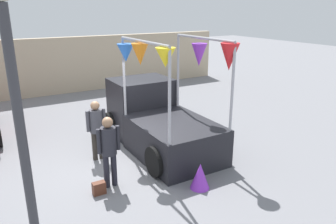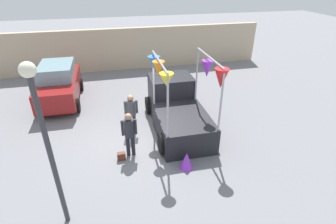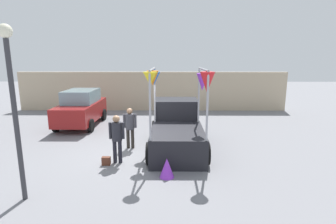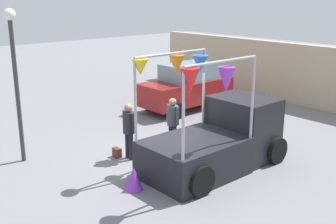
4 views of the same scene
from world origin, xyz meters
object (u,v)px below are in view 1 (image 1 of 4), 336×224
Objects in this scene: vendor_truck at (156,117)px; folded_kite_bundle_violet at (200,176)px; person_customer at (109,145)px; person_vendor at (96,125)px; street_lamp at (18,111)px; handbag at (99,188)px.

vendor_truck is 2.80m from folded_kite_bundle_violet.
vendor_truck is 2.46× the size of person_customer.
folded_kite_bundle_violet is (1.48, -2.60, -0.67)m from person_vendor.
person_vendor is (0.22, 1.49, -0.03)m from person_customer.
street_lamp is (-2.12, -3.87, 1.79)m from person_vendor.
vendor_truck is at bearing 45.20° from street_lamp.
folded_kite_bundle_violet is at bearing -33.17° from person_customer.
handbag is at bearing -150.26° from person_customer.
street_lamp is at bearing -128.76° from person_customer.
person_customer is 1.51m from person_vendor.
person_vendor is at bearing 119.69° from folded_kite_bundle_violet.
handbag is 0.07× the size of street_lamp.
person_customer is at bearing -141.86° from vendor_truck.
folded_kite_bundle_violet is (1.70, -1.11, -0.70)m from person_customer.
person_customer reaches higher than handbag.
person_customer is at bearing 51.24° from street_lamp.
vendor_truck is 3.09m from handbag.
person_vendor is 5.79× the size of handbag.
folded_kite_bundle_violet is at bearing -97.37° from vendor_truck.
person_customer is (-2.05, -1.61, 0.15)m from vendor_truck.
person_customer is at bearing 146.83° from folded_kite_bundle_violet.
street_lamp is at bearing -125.59° from handbag.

